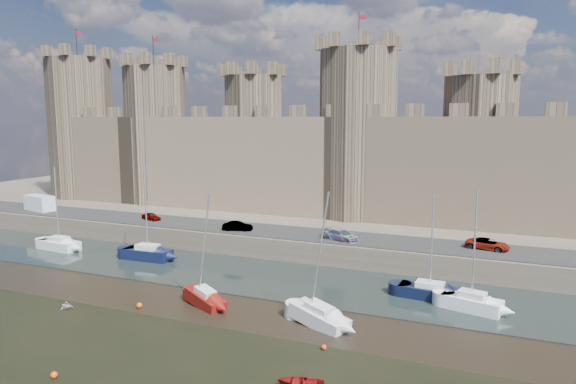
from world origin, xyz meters
name	(u,v)px	position (x,y,z in m)	size (l,w,h in m)	color
water_channel	(274,278)	(0.00, 24.00, 0.04)	(160.00, 12.00, 0.08)	black
quay	(362,210)	(0.00, 60.00, 1.25)	(160.00, 60.00, 2.50)	#4C443A
road	(308,234)	(0.00, 34.00, 2.55)	(160.00, 7.00, 0.10)	black
castle	(338,151)	(-0.64, 48.00, 11.67)	(108.50, 11.00, 29.00)	#42382B
car_0	(151,217)	(-22.76, 33.91, 3.04)	(1.27, 3.15, 1.07)	gray
car_1	(237,226)	(-8.73, 32.49, 3.10)	(1.28, 3.66, 1.21)	gray
car_2	(341,235)	(4.50, 32.55, 3.14)	(1.80, 4.42, 1.28)	gray
car_3	(488,244)	(20.01, 34.54, 3.11)	(2.03, 4.40, 1.22)	gray
van	(40,203)	(-42.80, 33.50, 3.66)	(5.32, 2.13, 2.32)	silver
sailboat_0	(59,244)	(-29.46, 24.26, 0.80)	(5.70, 2.64, 10.34)	silver
sailboat_1	(148,253)	(-16.35, 24.73, 0.87)	(5.77, 2.45, 11.38)	black
sailboat_2	(472,302)	(19.16, 22.27, 0.84)	(5.21, 3.07, 10.56)	white
sailboat_3	(430,291)	(15.49, 23.98, 0.76)	(5.67, 2.61, 9.65)	black
sailboat_4	(205,298)	(-2.38, 14.63, 0.74)	(4.59, 3.31, 10.02)	#68110B
sailboat_5	(319,316)	(8.16, 14.51, 0.77)	(5.37, 3.65, 10.80)	silver
dinghy_3	(66,305)	(-13.08, 9.42, 0.34)	(1.10, 0.67, 1.27)	silver
dinghy_4	(301,383)	(10.27, 4.97, 0.30)	(2.06, 0.60, 2.89)	maroon
buoy_1	(139,305)	(-7.40, 12.00, 0.25)	(0.50, 0.50, 0.50)	#E9520A
buoy_3	(324,347)	(9.92, 10.45, 0.19)	(0.39, 0.39, 0.39)	#FF3C0B
buoy_4	(54,375)	(-4.53, 0.10, 0.23)	(0.45, 0.45, 0.45)	#FF420B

